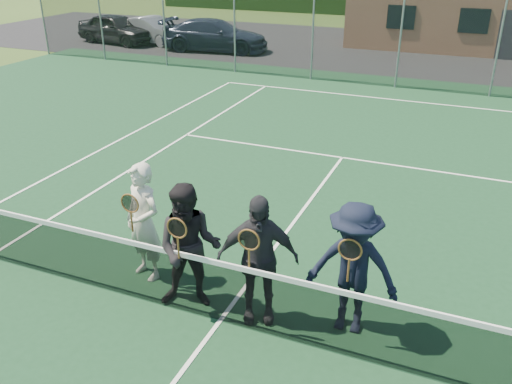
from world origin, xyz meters
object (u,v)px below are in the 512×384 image
at_px(car_c, 215,35).
at_px(tennis_net, 219,289).
at_px(player_b, 189,247).
at_px(car_a, 116,29).
at_px(car_b, 153,30).
at_px(player_d, 353,269).
at_px(player_c, 257,259).
at_px(player_a, 144,222).

xyz_separation_m(car_c, tennis_net, (8.63, -17.05, -0.15)).
bearing_deg(player_b, car_a, 128.50).
bearing_deg(car_b, car_a, 123.49).
relative_size(car_b, player_d, 2.08).
distance_m(car_b, tennis_net, 21.41).
xyz_separation_m(car_c, player_c, (9.04, -16.76, 0.23)).
relative_size(car_b, tennis_net, 0.32).
xyz_separation_m(car_b, player_b, (11.67, -17.38, 0.30)).
bearing_deg(player_c, player_b, -175.01).
bearing_deg(car_b, player_a, -133.51).
distance_m(player_b, player_d, 2.15).
bearing_deg(player_d, player_c, -168.12).
bearing_deg(car_a, player_d, -127.58).
bearing_deg(player_a, player_b, -20.58).
xyz_separation_m(car_c, player_b, (8.10, -16.84, 0.23)).
bearing_deg(player_b, car_c, 115.67).
xyz_separation_m(player_a, player_c, (1.90, -0.27, -0.00)).
xyz_separation_m(car_b, player_a, (10.72, -17.03, 0.30)).
xyz_separation_m(car_a, player_d, (15.48, -16.46, 0.23)).
relative_size(player_a, player_c, 1.00).
bearing_deg(player_a, car_c, 113.43).
bearing_deg(player_a, car_a, 127.05).
xyz_separation_m(car_a, tennis_net, (13.89, -17.00, -0.15)).
height_order(player_c, player_d, same).
height_order(car_b, car_c, car_c).
relative_size(player_b, player_d, 1.00).
distance_m(car_c, player_a, 17.97).
bearing_deg(car_c, car_b, 74.20).
xyz_separation_m(car_a, player_a, (12.41, -16.44, 0.23)).
relative_size(car_b, car_c, 0.79).
xyz_separation_m(car_a, player_c, (14.31, -16.71, 0.23)).
bearing_deg(player_c, car_b, 126.09).
height_order(car_b, player_c, player_c).
distance_m(car_b, player_d, 21.93).
height_order(car_a, player_b, player_b).
bearing_deg(car_c, player_b, -161.54).
bearing_deg(player_d, player_b, -171.16).
xyz_separation_m(car_a, player_b, (13.36, -16.79, 0.23)).
distance_m(car_a, player_b, 21.46).
relative_size(car_b, player_a, 2.08).
relative_size(tennis_net, player_b, 6.49).
height_order(car_a, player_a, player_a).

